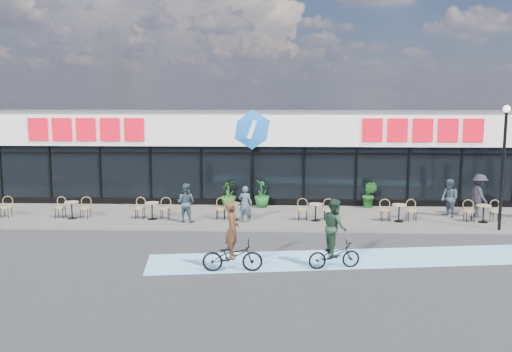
% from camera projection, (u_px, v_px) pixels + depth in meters
% --- Properties ---
extents(ground, '(120.00, 120.00, 0.00)m').
position_uv_depth(ground, '(243.00, 245.00, 19.61)').
color(ground, '#28282B').
rests_on(ground, ground).
extents(sidewalk, '(44.00, 5.00, 0.10)m').
position_uv_depth(sidewalk, '(250.00, 217.00, 24.06)').
color(sidewalk, '#635F57').
rests_on(sidewalk, ground).
extents(bike_lane, '(14.17, 4.13, 0.01)m').
position_uv_depth(bike_lane, '(360.00, 258.00, 17.96)').
color(bike_lane, '#7BC2E8').
rests_on(bike_lane, ground).
extents(building, '(30.60, 6.57, 4.75)m').
position_uv_depth(building, '(255.00, 153.00, 29.10)').
color(building, black).
rests_on(building, ground).
extents(lamp_post, '(0.28, 0.28, 4.91)m').
position_uv_depth(lamp_post, '(504.00, 156.00, 21.04)').
color(lamp_post, black).
rests_on(lamp_post, sidewalk).
extents(bistro_set_1, '(1.54, 0.62, 0.90)m').
position_uv_depth(bistro_set_1, '(73.00, 208.00, 23.54)').
color(bistro_set_1, tan).
rests_on(bistro_set_1, sidewalk).
extents(bistro_set_2, '(1.54, 0.62, 0.90)m').
position_uv_depth(bistro_set_2, '(153.00, 208.00, 23.39)').
color(bistro_set_2, tan).
rests_on(bistro_set_2, sidewalk).
extents(bistro_set_3, '(1.54, 0.62, 0.90)m').
position_uv_depth(bistro_set_3, '(234.00, 209.00, 23.25)').
color(bistro_set_3, tan).
rests_on(bistro_set_3, sidewalk).
extents(bistro_set_4, '(1.54, 0.62, 0.90)m').
position_uv_depth(bistro_set_4, '(315.00, 210.00, 23.10)').
color(bistro_set_4, tan).
rests_on(bistro_set_4, sidewalk).
extents(bistro_set_5, '(1.54, 0.62, 0.90)m').
position_uv_depth(bistro_set_5, '(399.00, 211.00, 22.96)').
color(bistro_set_5, tan).
rests_on(bistro_set_5, sidewalk).
extents(bistro_set_6, '(1.54, 0.62, 0.90)m').
position_uv_depth(bistro_set_6, '(483.00, 211.00, 22.81)').
color(bistro_set_6, tan).
rests_on(bistro_set_6, sidewalk).
extents(potted_plant_left, '(0.99, 0.99, 1.31)m').
position_uv_depth(potted_plant_left, '(262.00, 194.00, 25.91)').
color(potted_plant_left, '#164D1E').
rests_on(potted_plant_left, sidewalk).
extents(potted_plant_mid, '(0.95, 0.95, 1.25)m').
position_uv_depth(potted_plant_mid, '(229.00, 194.00, 26.03)').
color(potted_plant_mid, '#1F4C15').
rests_on(potted_plant_mid, sidewalk).
extents(potted_plant_right, '(0.89, 0.85, 1.27)m').
position_uv_depth(potted_plant_right, '(370.00, 195.00, 25.71)').
color(potted_plant_right, '#154C15').
rests_on(potted_plant_right, sidewalk).
extents(patron_left, '(0.60, 0.43, 1.53)m').
position_uv_depth(patron_left, '(245.00, 204.00, 22.80)').
color(patron_left, '#33444F').
rests_on(patron_left, sidewalk).
extents(patron_right, '(0.95, 0.83, 1.65)m').
position_uv_depth(patron_right, '(186.00, 203.00, 22.77)').
color(patron_right, '#2F3F49').
rests_on(patron_right, sidewalk).
extents(pedestrian_a, '(0.91, 1.00, 1.68)m').
position_uv_depth(pedestrian_a, '(449.00, 198.00, 23.70)').
color(pedestrian_a, '#313D4C').
rests_on(pedestrian_a, sidewalk).
extents(pedestrian_b, '(0.87, 1.31, 1.90)m').
position_uv_depth(pedestrian_b, '(479.00, 196.00, 23.72)').
color(pedestrian_b, black).
rests_on(pedestrian_b, sidewalk).
extents(cyclist_a, '(1.74, 0.98, 2.21)m').
position_uv_depth(cyclist_a, '(334.00, 239.00, 16.80)').
color(cyclist_a, black).
rests_on(cyclist_a, ground).
extents(cyclist_c, '(1.88, 0.75, 2.19)m').
position_uv_depth(cyclist_c, '(232.00, 249.00, 16.53)').
color(cyclist_c, black).
rests_on(cyclist_c, ground).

